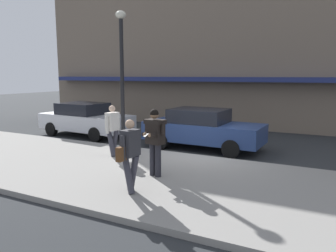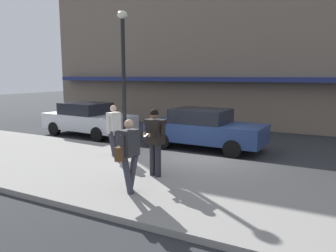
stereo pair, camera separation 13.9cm
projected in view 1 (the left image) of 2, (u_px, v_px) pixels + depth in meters
The scene contains 10 objects.
ground_plane at pixel (197, 157), 11.39m from camera, with size 80.00×80.00×0.00m, color #2B2D30.
sidewalk at pixel (191, 183), 8.43m from camera, with size 32.00×5.30×0.14m, color gray.
curb_paint_line at pixel (225, 160), 10.98m from camera, with size 28.00×0.12×0.01m, color silver.
storefront_facade at pixel (276, 23), 17.54m from camera, with size 28.00×4.70×11.22m.
parked_sedan_near at pixel (85, 119), 15.27m from camera, with size 4.62×2.18×1.54m.
parked_sedan_mid at pixel (202, 128), 12.57m from camera, with size 4.55×2.04×1.54m.
man_texting_on_phone at pixel (155, 135), 8.62m from camera, with size 0.64×0.63×1.81m.
pedestrian_in_light_coat at pixel (113, 127), 10.86m from camera, with size 0.35×0.60×1.70m.
pedestrian_with_bag at pixel (130, 151), 7.42m from camera, with size 0.35×0.72×1.70m.
street_lamp_post at pixel (122, 66), 11.54m from camera, with size 0.36×0.36×4.88m.
Camera 1 is at (4.17, -10.33, 2.82)m, focal length 35.00 mm.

